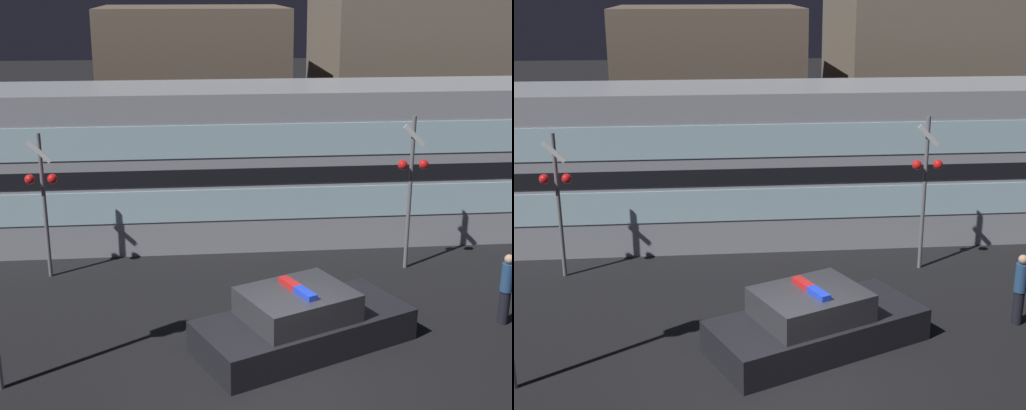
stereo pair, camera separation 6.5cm
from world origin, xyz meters
TOP-DOWN VIEW (x-y plane):
  - ground_plane at (0.00, 0.00)m, footprint 120.00×120.00m
  - train at (-0.74, 8.18)m, footprint 23.47×3.14m
  - police_car at (0.51, 1.27)m, footprint 4.74×3.51m
  - pedestrian at (5.02, 1.87)m, footprint 0.27×0.27m
  - crossing_signal_near at (3.85, 5.14)m, footprint 0.78×0.30m
  - crossing_signal_far at (-5.23, 5.42)m, footprint 0.78×0.30m
  - building_left at (-1.41, 15.31)m, footprint 6.70×5.29m
  - building_center at (9.55, 16.23)m, footprint 11.98×6.95m

SIDE VIEW (x-z plane):
  - ground_plane at x=0.00m, z-range 0.00..0.00m
  - police_car at x=0.51m, z-range -0.18..1.18m
  - pedestrian at x=5.02m, z-range 0.02..1.61m
  - train at x=-0.74m, z-range 0.00..4.35m
  - crossing_signal_far at x=-5.23m, z-range 0.36..4.03m
  - crossing_signal_near at x=3.85m, z-range 0.37..4.35m
  - building_left at x=-1.41m, z-range 0.00..6.28m
  - building_center at x=9.55m, z-range 0.00..9.94m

